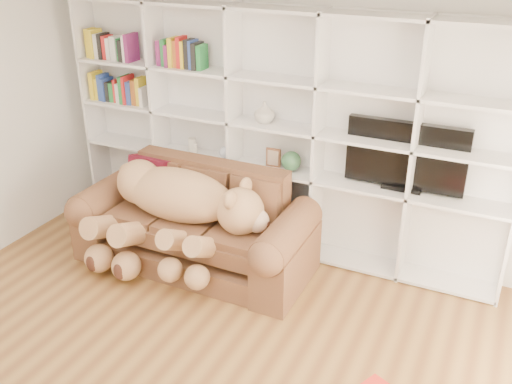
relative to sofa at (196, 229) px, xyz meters
The scene contains 12 objects.
wall_back 1.41m from the sofa, 56.78° to the left, with size 5.00×0.02×2.70m, color white.
bookshelf 1.22m from the sofa, 66.22° to the left, with size 4.43×0.35×2.40m.
sofa is the anchor object (origin of this frame).
teddy_bear 0.37m from the sofa, 119.50° to the right, with size 1.66×0.92×0.96m.
throw_pillow 0.74m from the sofa, 165.93° to the left, with size 0.44×0.14×0.44m, color maroon.
tv 2.08m from the sofa, 21.19° to the left, with size 1.07×0.18×0.63m.
picture_frame 1.03m from the sofa, 50.63° to the left, with size 0.15×0.03×0.19m, color brown.
green_vase 1.13m from the sofa, 41.94° to the left, with size 0.20×0.20×0.20m, color #31603A.
figurine_tall 0.96m from the sofa, 122.02° to the left, with size 0.08×0.08×0.16m, color silver.
figurine_short 0.93m from the sofa, 120.35° to the left, with size 0.06×0.06×0.11m, color silver.
snow_globe 0.86m from the sofa, 90.81° to the left, with size 0.12×0.12×0.12m, color white.
shelf_vase 1.31m from the sofa, 56.43° to the left, with size 0.20×0.20×0.21m, color beige.
Camera 1 is at (2.05, -2.46, 3.06)m, focal length 40.00 mm.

